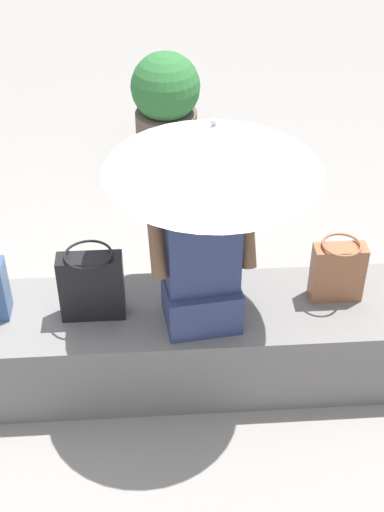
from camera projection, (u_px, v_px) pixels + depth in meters
The scene contains 7 objects.
ground_plane at pixel (184, 372), 3.78m from camera, with size 14.00×14.00×0.00m, color gray.
stone_bench at pixel (183, 341), 3.65m from camera, with size 2.57×0.57×0.44m, color slate.
person_seated at pixel (202, 255), 3.21m from camera, with size 0.49×0.32×0.90m.
parasol at pixel (213, 148), 2.97m from camera, with size 0.94×0.94×1.02m.
handbag_black at pixel (91, 285), 3.37m from camera, with size 0.30×0.22×0.37m.
tote_bag_canvas at pixel (338, 271), 3.49m from camera, with size 0.25×0.19×0.32m.
planter_near at pixel (166, 110), 5.17m from camera, with size 0.49×0.49×0.89m.
Camera 1 is at (0.13, 2.63, 2.78)m, focal length 50.86 mm.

